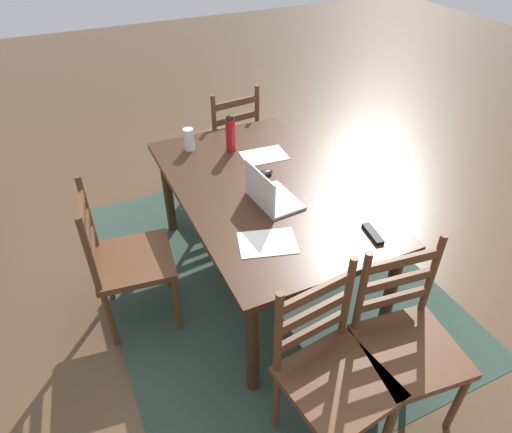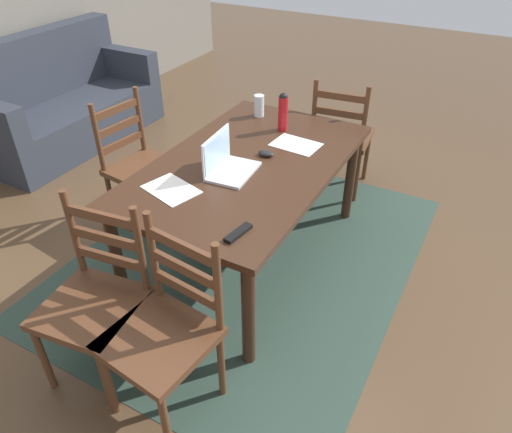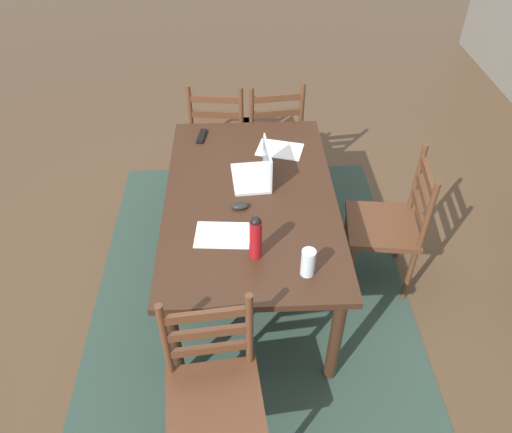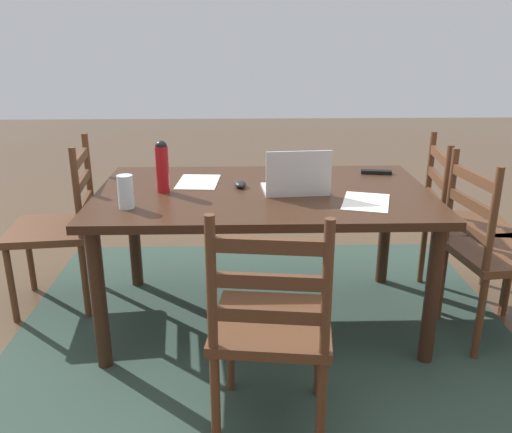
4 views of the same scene
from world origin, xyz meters
The scene contains 15 objects.
ground_plane centered at (0.00, 0.00, 0.00)m, with size 14.00×14.00×0.00m, color brown.
area_rug centered at (0.00, 0.00, 0.00)m, with size 2.59×2.06×0.01m, color #2D4238.
dining_table centered at (0.00, 0.00, 0.65)m, with size 1.68×1.02×0.73m.
chair_left_near centered at (-1.13, -0.21, 0.46)m, with size 0.49×0.49×0.95m.
chair_left_far centered at (-1.13, 0.21, 0.46)m, with size 0.49×0.49×0.95m.
chair_far_head centered at (0.01, 0.88, 0.46)m, with size 0.49×0.49×0.95m.
chair_right_near centered at (1.13, -0.21, 0.46)m, with size 0.48×0.48×0.95m.
couch centered at (0.73, 2.45, 0.36)m, with size 1.80×0.80×1.00m.
laptop centered at (-0.16, 0.05, 0.79)m, with size 0.34×0.25×0.23m.
water_bottle centered at (0.50, 0.01, 0.87)m, with size 0.06×0.06×0.26m.
drinking_glass centered at (0.64, 0.26, 0.81)m, with size 0.07×0.07×0.15m, color silver.
computer_mouse centered at (0.12, -0.06, 0.75)m, with size 0.06×0.10×0.03m, color black.
tv_remote centered at (-0.65, -0.32, 0.74)m, with size 0.04×0.17×0.02m, color black.
paper_stack_left centered at (-0.48, 0.21, 0.73)m, with size 0.21×0.30×0.00m, color white.
paper_stack_right centered at (0.34, -0.16, 0.73)m, with size 0.21×0.30×0.00m, color white.
Camera 2 is at (-2.20, -1.25, 2.11)m, focal length 33.30 mm.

